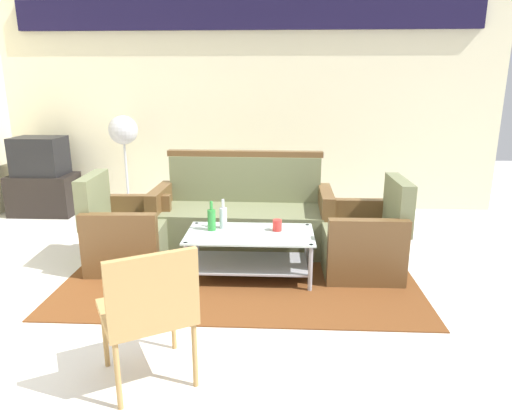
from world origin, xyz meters
The scene contains 14 objects.
ground_plane centered at (0.00, 0.00, 0.00)m, with size 14.00×14.00×0.00m, color silver.
wall_back centered at (0.00, 3.05, 1.48)m, with size 6.52×0.19×2.80m.
rug centered at (0.10, 0.84, 0.01)m, with size 3.02×2.03×0.01m, color brown.
couch centered at (0.06, 1.46, 0.32)m, with size 1.81×0.77×0.96m.
armchair_left centered at (-0.99, 0.94, 0.29)m, with size 0.73×0.79×0.85m.
armchair_right centered at (1.20, 0.88, 0.29)m, with size 0.70×0.76×0.85m.
coffee_table centered at (0.18, 0.70, 0.27)m, with size 1.10×0.60×0.40m.
bottle_clear centered at (-0.06, 0.83, 0.51)m, with size 0.07×0.07×0.27m.
bottle_green centered at (-0.16, 0.76, 0.51)m, with size 0.07×0.07×0.26m.
cup centered at (0.42, 0.77, 0.46)m, with size 0.08×0.08×0.10m, color red.
tv_stand centered at (-2.60, 2.55, 0.26)m, with size 0.80×0.50×0.52m, color black.
television centered at (-2.60, 2.55, 0.76)m, with size 0.61×0.46×0.48m.
pedestal_fan centered at (-1.52, 2.60, 1.01)m, with size 0.36×0.36×1.27m.
wicker_chair centered at (-0.27, -0.80, 0.49)m, with size 0.65×0.65×0.84m.
Camera 1 is at (0.42, -3.00, 1.68)m, focal length 31.75 mm.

